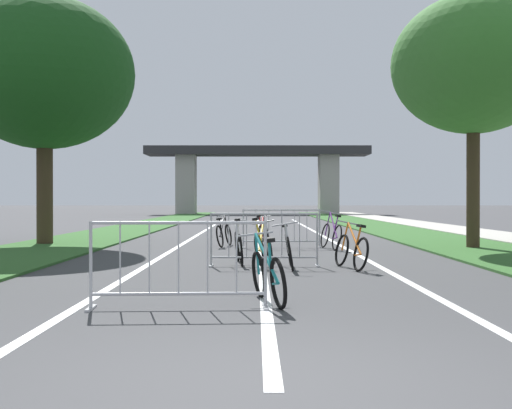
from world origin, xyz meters
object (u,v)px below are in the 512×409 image
Objects in this scene: bicycle_orange_0 at (350,250)px; bicycle_yellow_7 at (262,247)px; tree_left_pine_far at (43,73)px; bicycle_teal_2 at (266,276)px; crowd_barrier_third at (280,229)px; bicycle_purple_5 at (330,235)px; bicycle_red_6 at (263,234)px; bicycle_silver_1 at (287,249)px; crowd_barrier_second at (263,240)px; bicycle_white_3 at (237,246)px; crowd_barrier_nearest at (177,266)px; tree_right_oak_near at (472,65)px; bicycle_black_4 at (222,234)px.

bicycle_yellow_7 is at bearing 140.11° from bicycle_orange_0.
bicycle_teal_2 is at bearing -59.81° from tree_left_pine_far.
crowd_barrier_third reaches higher than bicycle_teal_2.
bicycle_purple_5 is 1.05× the size of bicycle_red_6.
bicycle_silver_1 reaches higher than bicycle_red_6.
crowd_barrier_second is 4.61m from bicycle_teal_2.
bicycle_white_3 is 0.53m from bicycle_yellow_7.
crowd_barrier_nearest is (5.17, -11.16, -4.43)m from tree_left_pine_far.
crowd_barrier_nearest is 1.32× the size of bicycle_orange_0.
crowd_barrier_second reaches higher than bicycle_silver_1.
bicycle_purple_5 is at bearing 75.31° from bicycle_orange_0.
tree_right_oak_near is 4.14× the size of bicycle_black_4.
bicycle_orange_0 is at bearing -67.30° from bicycle_red_6.
crowd_barrier_second is at bearing -122.33° from bicycle_purple_5.
bicycle_white_3 is at bearing 141.97° from bicycle_orange_0.
crowd_barrier_second is 1.24× the size of bicycle_yellow_7.
bicycle_silver_1 is at bearing -37.54° from crowd_barrier_second.
bicycle_orange_0 is at bearing 174.23° from bicycle_silver_1.
crowd_barrier_nearest is 10.18m from crowd_barrier_third.
tree_left_pine_far is 7.84m from bicycle_red_6.
tree_right_oak_near is 8.34m from bicycle_yellow_7.
bicycle_orange_0 is (7.90, -6.62, -4.59)m from tree_left_pine_far.
bicycle_teal_2 is (6.25, -10.74, -4.60)m from tree_left_pine_far.
bicycle_yellow_7 is (-1.84, -4.15, -0.02)m from bicycle_purple_5.
bicycle_yellow_7 is at bearing 91.58° from crowd_barrier_second.
bicycle_silver_1 is (1.55, 4.67, -0.16)m from crowd_barrier_nearest.
tree_right_oak_near is at bearing 55.17° from crowd_barrier_nearest.
crowd_barrier_nearest reaches higher than bicycle_orange_0.
bicycle_black_4 is at bearing 100.86° from crowd_barrier_second.
crowd_barrier_third is 5.39m from bicycle_silver_1.
bicycle_yellow_7 is (-5.61, -4.22, -4.51)m from tree_right_oak_near.
bicycle_purple_5 reaches higher than bicycle_silver_1.
bicycle_teal_2 is 4.97m from bicycle_yellow_7.
crowd_barrier_third is (1.62, 10.05, 0.00)m from crowd_barrier_nearest.
bicycle_orange_0 is 1.86m from bicycle_yellow_7.
crowd_barrier_nearest is 1.00× the size of crowd_barrier_third.
bicycle_red_6 is (-0.47, 0.56, -0.16)m from crowd_barrier_third.
tree_left_pine_far is at bearing -176.73° from bicycle_red_6.
tree_left_pine_far is at bearing 135.61° from crowd_barrier_second.
crowd_barrier_nearest is at bearing -117.26° from bicycle_purple_5.
bicycle_teal_2 is at bearing -90.15° from crowd_barrier_second.
tree_right_oak_near is 7.21m from bicycle_red_6.
bicycle_black_4 is 3.06m from bicycle_purple_5.
crowd_barrier_nearest is 1.23× the size of bicycle_purple_5.
crowd_barrier_third reaches higher than bicycle_yellow_7.
bicycle_yellow_7 is at bearing -67.56° from bicycle_black_4.
crowd_barrier_nearest is at bearing -88.00° from bicycle_red_6.
bicycle_teal_2 is 10.18m from bicycle_black_4.
crowd_barrier_second is (-5.60, -4.58, -4.36)m from tree_right_oak_near.
bicycle_red_6 is (-0.40, 5.94, -0.00)m from bicycle_silver_1.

